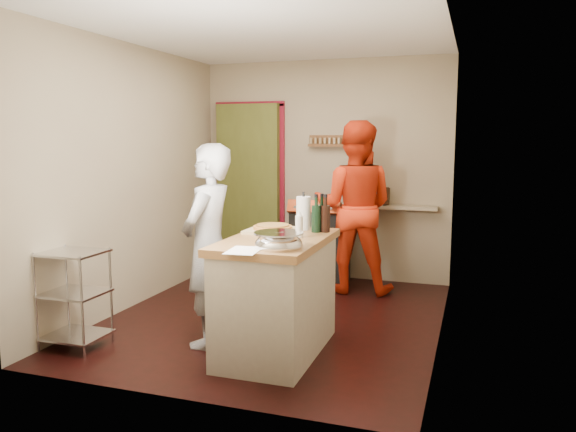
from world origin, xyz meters
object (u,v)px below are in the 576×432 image
object	(u,v)px
stove	(320,245)
person_stripe	(208,246)
wire_shelving	(74,294)
island	(277,292)
person_red	(354,207)

from	to	relation	value
stove	person_stripe	distance (m)	2.26
stove	wire_shelving	xyz separation A→B (m)	(-1.33, -2.62, -0.01)
wire_shelving	island	bearing A→B (deg)	14.80
person_red	island	bearing A→B (deg)	80.11
person_red	wire_shelving	bearing A→B (deg)	49.02
island	person_red	distance (m)	2.04
island	person_stripe	world-z (taller)	person_stripe
person_stripe	person_red	world-z (taller)	person_red
island	person_stripe	bearing A→B (deg)	179.92
wire_shelving	person_stripe	size ratio (longest dim) A/B	0.49
island	person_red	world-z (taller)	person_red
person_stripe	island	bearing A→B (deg)	90.30
stove	person_red	size ratio (longest dim) A/B	0.54
stove	island	world-z (taller)	island
stove	person_red	xyz separation A→B (m)	(0.44, -0.22, 0.49)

